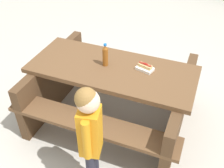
% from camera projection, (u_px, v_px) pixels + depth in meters
% --- Properties ---
extents(ground_plane, '(30.00, 30.00, 0.00)m').
position_uv_depth(ground_plane, '(112.00, 117.00, 3.36)').
color(ground_plane, '#B7B2A8').
rests_on(ground_plane, ground).
extents(picnic_table, '(2.16, 1.92, 0.75)m').
position_uv_depth(picnic_table, '(112.00, 90.00, 3.09)').
color(picnic_table, brown).
rests_on(picnic_table, ground).
extents(soda_bottle, '(0.06, 0.06, 0.26)m').
position_uv_depth(soda_bottle, '(105.00, 55.00, 2.86)').
color(soda_bottle, brown).
rests_on(soda_bottle, picnic_table).
extents(hotdog_tray, '(0.21, 0.19, 0.08)m').
position_uv_depth(hotdog_tray, '(145.00, 67.00, 2.84)').
color(hotdog_tray, white).
rests_on(hotdog_tray, picnic_table).
extents(child_in_coat, '(0.19, 0.30, 1.20)m').
position_uv_depth(child_in_coat, '(90.00, 132.00, 2.15)').
color(child_in_coat, '#262633').
rests_on(child_in_coat, ground).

